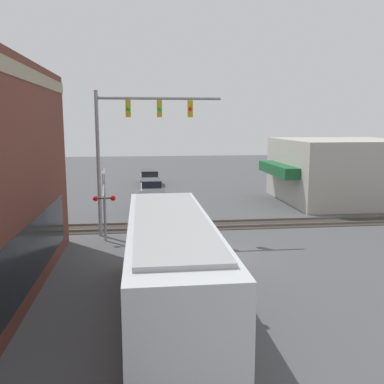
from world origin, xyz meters
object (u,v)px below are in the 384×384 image
(pedestrian_near_bus, at_px, (236,292))
(parked_car_silver, at_px, (151,188))
(crossing_signal, at_px, (104,198))
(city_bus, at_px, (171,265))
(parked_car_blue, at_px, (154,202))
(parked_car_grey, at_px, (150,178))

(pedestrian_near_bus, bearing_deg, parked_car_silver, 5.07)
(crossing_signal, xyz_separation_m, parked_car_silver, (13.76, -2.78, -1.62))
(city_bus, height_order, pedestrian_near_bus, city_bus)
(city_bus, xyz_separation_m, parked_car_blue, (16.84, -0.00, -1.17))
(crossing_signal, distance_m, pedestrian_near_bus, 10.89)
(parked_car_blue, bearing_deg, pedestrian_near_bus, -172.97)
(city_bus, bearing_deg, parked_car_blue, -0.00)
(parked_car_silver, height_order, parked_car_grey, parked_car_grey)
(crossing_signal, distance_m, parked_car_grey, 20.75)
(parked_car_silver, bearing_deg, city_bus, 180.00)
(city_bus, xyz_separation_m, crossing_signal, (9.63, 2.78, 0.45))
(city_bus, bearing_deg, parked_car_silver, 0.00)
(parked_car_blue, relative_size, parked_car_silver, 0.94)
(city_bus, distance_m, crossing_signal, 10.03)
(city_bus, distance_m, parked_car_silver, 23.42)
(parked_car_silver, relative_size, pedestrian_near_bus, 2.75)
(parked_car_silver, distance_m, parked_car_grey, 6.74)
(city_bus, distance_m, pedestrian_near_bus, 2.29)
(city_bus, xyz_separation_m, pedestrian_near_bus, (-0.01, -2.08, -0.97))
(parked_car_grey, bearing_deg, parked_car_blue, -180.00)
(city_bus, height_order, parked_car_blue, city_bus)
(parked_car_silver, bearing_deg, crossing_signal, 168.56)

